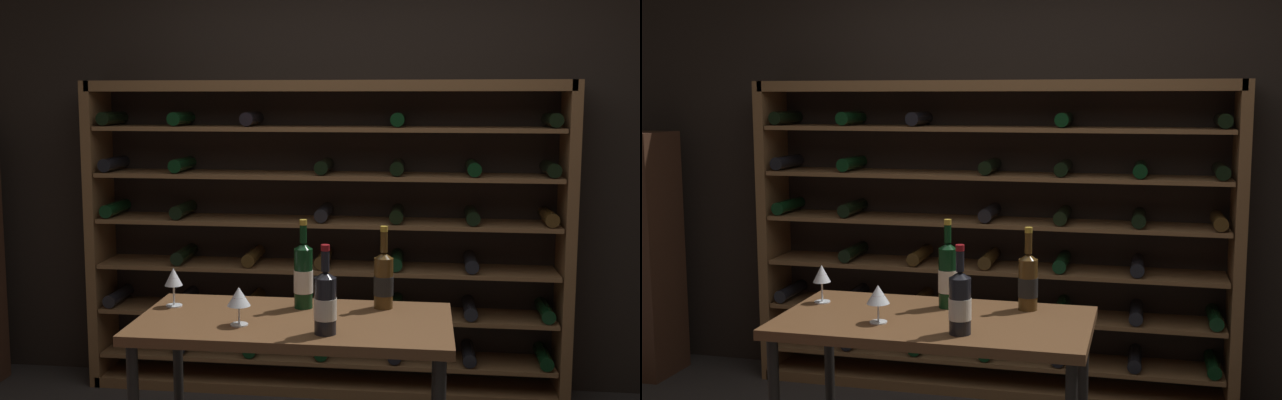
# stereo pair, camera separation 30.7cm
# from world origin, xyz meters

# --- Properties ---
(back_wall) EXTENTS (5.62, 0.10, 2.67)m
(back_wall) POSITION_xyz_m (0.00, 1.79, 1.34)
(back_wall) COLOR black
(back_wall) RESTS_ON ground
(wine_rack) EXTENTS (2.74, 0.32, 1.79)m
(wine_rack) POSITION_xyz_m (-0.24, 1.58, 0.88)
(wine_rack) COLOR brown
(wine_rack) RESTS_ON ground
(tasting_table) EXTENTS (1.23, 0.63, 0.83)m
(tasting_table) POSITION_xyz_m (-0.18, 0.17, 0.74)
(tasting_table) COLOR brown
(tasting_table) RESTS_ON ground
(wine_bottle_amber_reserve) EXTENTS (0.08, 0.08, 0.34)m
(wine_bottle_amber_reserve) POSITION_xyz_m (0.16, 0.38, 0.95)
(wine_bottle_amber_reserve) COLOR #4C3314
(wine_bottle_amber_reserve) RESTS_ON tasting_table
(wine_bottle_black_capsule) EXTENTS (0.08, 0.08, 0.33)m
(wine_bottle_black_capsule) POSITION_xyz_m (-0.04, -0.01, 0.95)
(wine_bottle_black_capsule) COLOR black
(wine_bottle_black_capsule) RESTS_ON tasting_table
(wine_bottle_red_label) EXTENTS (0.08, 0.08, 0.37)m
(wine_bottle_red_label) POSITION_xyz_m (-0.17, 0.34, 0.97)
(wine_bottle_red_label) COLOR black
(wine_bottle_red_label) RESTS_ON tasting_table
(wine_glass_stemmed_left) EXTENTS (0.07, 0.07, 0.16)m
(wine_glass_stemmed_left) POSITION_xyz_m (-0.71, 0.29, 0.95)
(wine_glass_stemmed_left) COLOR silver
(wine_glass_stemmed_left) RESTS_ON tasting_table
(wine_glass_stemmed_center) EXTENTS (0.09, 0.09, 0.15)m
(wine_glass_stemmed_center) POSITION_xyz_m (-0.38, 0.06, 0.94)
(wine_glass_stemmed_center) COLOR silver
(wine_glass_stemmed_center) RESTS_ON tasting_table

